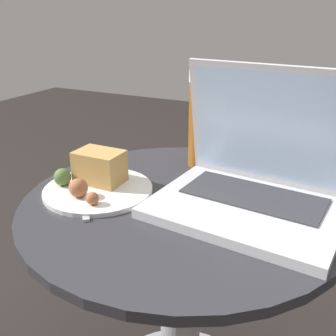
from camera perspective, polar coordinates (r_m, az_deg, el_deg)
table at (r=0.86m, az=1.90°, el=-15.15°), size 0.62×0.62×0.53m
laptop at (r=0.74m, az=12.44°, el=-1.70°), size 0.35×0.28×0.26m
beer_glass at (r=0.90m, az=5.23°, el=7.07°), size 0.07×0.07×0.22m
snack_plate at (r=0.81m, az=-10.37°, el=-1.56°), size 0.22×0.22×0.08m
fork at (r=0.80m, az=-12.41°, el=-3.68°), size 0.14×0.15×0.00m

